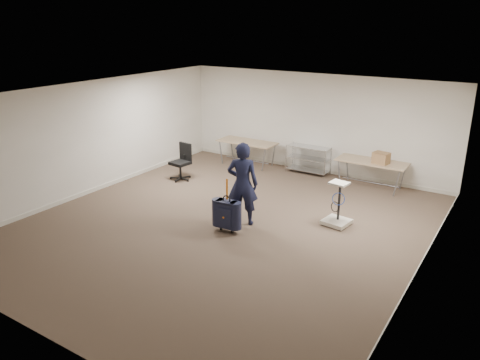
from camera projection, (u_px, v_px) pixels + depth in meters
The scene contains 10 objects.
ground at pixel (226, 224), 10.13m from camera, with size 9.00×9.00×0.00m, color #4E3E2F.
room_shell at pixel (258, 202), 11.22m from camera, with size 8.00×9.00×9.00m.
folding_table_left at pixel (247, 143), 14.02m from camera, with size 1.80×0.75×0.73m.
folding_table_right at pixel (372, 163), 12.09m from camera, with size 1.80×0.75×0.73m.
wire_shelf at pixel (308, 158), 13.33m from camera, with size 1.22×0.47×0.80m.
person at pixel (243, 184), 9.89m from camera, with size 0.66×0.43×1.81m, color black.
suitcase at pixel (227, 214), 9.66m from camera, with size 0.44×0.28×1.16m.
office_chair at pixel (181, 169), 12.87m from camera, with size 0.61×0.61×1.00m.
equipment_cart at pixel (337, 214), 10.03m from camera, with size 0.59×0.59×0.97m.
cardboard_box at pixel (381, 158), 11.84m from camera, with size 0.39×0.29×0.29m, color #8E6142.
Camera 1 is at (5.24, -7.64, 4.23)m, focal length 35.00 mm.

